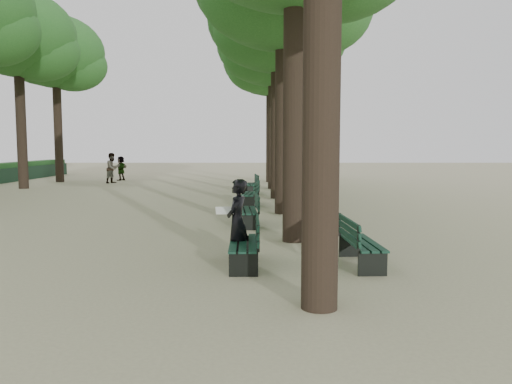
{
  "coord_description": "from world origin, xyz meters",
  "views": [
    {
      "loc": [
        0.6,
        -8.91,
        2.3
      ],
      "look_at": [
        0.6,
        3.0,
        1.2
      ],
      "focal_mm": 35.0,
      "sensor_mm": 36.0,
      "label": 1
    }
  ],
  "objects": [
    {
      "name": "pedestrian_a",
      "position": [
        -8.3,
        21.93,
        0.94
      ],
      "size": [
        0.75,
        0.98,
        1.88
      ],
      "primitive_type": "imported",
      "rotation": [
        0.0,
        0.0,
        1.1
      ],
      "color": "#262628",
      "rests_on": "ground"
    },
    {
      "name": "tree_central_4",
      "position": [
        1.5,
        18.0,
        7.65
      ],
      "size": [
        6.0,
        6.0,
        9.95
      ],
      "color": "#33261C",
      "rests_on": "ground"
    },
    {
      "name": "bench_right_0",
      "position": [
        2.63,
        0.54,
        0.27
      ],
      "size": [
        0.66,
        1.83,
        0.92
      ],
      "color": "black",
      "rests_on": "ground"
    },
    {
      "name": "pedestrian_e",
      "position": [
        -8.48,
        24.51,
        0.81
      ],
      "size": [
        0.88,
        1.52,
        1.63
      ],
      "primitive_type": "imported",
      "rotation": [
        0.0,
        0.0,
        4.32
      ],
      "color": "#262628",
      "rests_on": "ground"
    },
    {
      "name": "tree_central_5",
      "position": [
        1.5,
        23.0,
        7.65
      ],
      "size": [
        6.0,
        6.0,
        9.95
      ],
      "color": "#33261C",
      "rests_on": "ground"
    },
    {
      "name": "man_with_map",
      "position": [
        0.23,
        0.72,
        0.83
      ],
      "size": [
        0.69,
        0.73,
        1.66
      ],
      "color": "black",
      "rests_on": "ground"
    },
    {
      "name": "tree_far_5",
      "position": [
        -12.0,
        23.0,
        8.14
      ],
      "size": [
        6.0,
        6.0,
        10.45
      ],
      "color": "#33261C",
      "rests_on": "ground"
    },
    {
      "name": "pedestrian_b",
      "position": [
        5.2,
        26.54,
        0.91
      ],
      "size": [
        1.23,
        0.81,
        1.83
      ],
      "primitive_type": "imported",
      "rotation": [
        0.0,
        0.0,
        3.55
      ],
      "color": "#262628",
      "rests_on": "ground"
    },
    {
      "name": "bench_right_1",
      "position": [
        2.63,
        5.97,
        0.27
      ],
      "size": [
        0.68,
        1.83,
        0.92
      ],
      "color": "black",
      "rests_on": "ground"
    },
    {
      "name": "bench_right_2",
      "position": [
        2.63,
        10.55,
        0.27
      ],
      "size": [
        0.71,
        1.84,
        0.92
      ],
      "color": "black",
      "rests_on": "ground"
    },
    {
      "name": "pedestrian_c",
      "position": [
        4.84,
        25.68,
        0.77
      ],
      "size": [
        0.32,
        0.9,
        1.53
      ],
      "primitive_type": "imported",
      "rotation": [
        0.0,
        0.0,
        1.56
      ],
      "color": "#262628",
      "rests_on": "ground"
    },
    {
      "name": "bench_left_3",
      "position": [
        0.37,
        15.24,
        0.27
      ],
      "size": [
        0.75,
        1.85,
        0.92
      ],
      "color": "black",
      "rests_on": "ground"
    },
    {
      "name": "tree_central_3",
      "position": [
        1.5,
        13.0,
        7.65
      ],
      "size": [
        6.0,
        6.0,
        9.95
      ],
      "color": "#33261C",
      "rests_on": "ground"
    },
    {
      "name": "bench_left_2",
      "position": [
        0.37,
        10.35,
        0.27
      ],
      "size": [
        0.78,
        1.85,
        0.92
      ],
      "color": "black",
      "rests_on": "ground"
    },
    {
      "name": "bench_right_3",
      "position": [
        2.63,
        15.34,
        0.27
      ],
      "size": [
        0.73,
        1.84,
        0.92
      ],
      "color": "black",
      "rests_on": "ground"
    },
    {
      "name": "bench_left_0",
      "position": [
        0.37,
        0.5,
        0.27
      ],
      "size": [
        0.59,
        1.81,
        0.92
      ],
      "color": "black",
      "rests_on": "ground"
    },
    {
      "name": "bench_left_1",
      "position": [
        0.37,
        5.37,
        0.27
      ],
      "size": [
        0.68,
        1.83,
        0.92
      ],
      "color": "black",
      "rests_on": "ground"
    },
    {
      "name": "ground",
      "position": [
        0.0,
        0.0,
        0.0
      ],
      "size": [
        120.0,
        120.0,
        0.0
      ],
      "primitive_type": "plane",
      "color": "#B2AD86",
      "rests_on": "ground"
    },
    {
      "name": "tree_far_4",
      "position": [
        -12.0,
        18.0,
        8.14
      ],
      "size": [
        6.0,
        6.0,
        10.45
      ],
      "color": "#33261C",
      "rests_on": "ground"
    }
  ]
}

